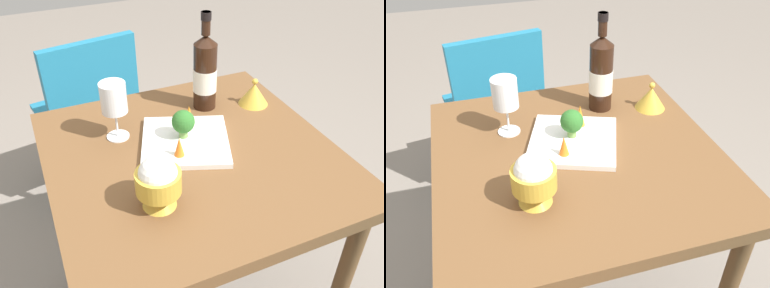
% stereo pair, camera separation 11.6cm
% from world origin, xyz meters
% --- Properties ---
extents(dining_table, '(0.81, 0.81, 0.76)m').
position_xyz_m(dining_table, '(0.00, 0.00, 0.65)').
color(dining_table, brown).
rests_on(dining_table, ground_plane).
extents(chair_near_window, '(0.47, 0.47, 0.85)m').
position_xyz_m(chair_near_window, '(-0.79, -0.15, 0.53)').
color(chair_near_window, teal).
rests_on(chair_near_window, ground_plane).
extents(wine_bottle, '(0.08, 0.08, 0.32)m').
position_xyz_m(wine_bottle, '(-0.22, 0.14, 0.88)').
color(wine_bottle, black).
rests_on(wine_bottle, dining_table).
extents(wine_glass, '(0.08, 0.08, 0.18)m').
position_xyz_m(wine_glass, '(-0.16, -0.17, 0.89)').
color(wine_glass, white).
rests_on(wine_glass, dining_table).
extents(rice_bowl, '(0.11, 0.11, 0.14)m').
position_xyz_m(rice_bowl, '(0.16, -0.16, 0.83)').
color(rice_bowl, gold).
rests_on(rice_bowl, dining_table).
extents(rice_bowl_lid, '(0.10, 0.10, 0.09)m').
position_xyz_m(rice_bowl_lid, '(-0.17, 0.30, 0.79)').
color(rice_bowl_lid, gold).
rests_on(rice_bowl_lid, dining_table).
extents(serving_plate, '(0.32, 0.32, 0.02)m').
position_xyz_m(serving_plate, '(-0.05, 0.00, 0.76)').
color(serving_plate, white).
rests_on(serving_plate, dining_table).
extents(broccoli_floret, '(0.07, 0.07, 0.09)m').
position_xyz_m(broccoli_floret, '(-0.06, 0.00, 0.82)').
color(broccoli_floret, '#729E4C').
rests_on(broccoli_floret, serving_plate).
extents(carrot_garnish_left, '(0.03, 0.03, 0.07)m').
position_xyz_m(carrot_garnish_left, '(-0.11, 0.04, 0.81)').
color(carrot_garnish_left, orange).
rests_on(carrot_garnish_left, serving_plate).
extents(carrot_garnish_right, '(0.03, 0.03, 0.06)m').
position_xyz_m(carrot_garnish_right, '(0.02, -0.04, 0.80)').
color(carrot_garnish_right, orange).
rests_on(carrot_garnish_right, serving_plate).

